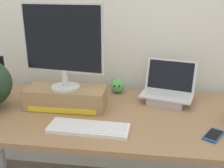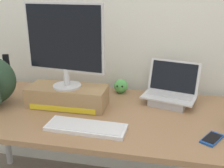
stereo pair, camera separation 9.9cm
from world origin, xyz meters
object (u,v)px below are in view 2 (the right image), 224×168
Objects in this scene: open_laptop at (170,95)px; plush_toy at (121,86)px; desktop_monitor at (64,43)px; toner_box_yellow at (68,96)px; cell_phone at (212,139)px; external_keyboard at (86,127)px.

open_laptop is 3.76× the size of plush_toy.
toner_box_yellow is at bearing 87.37° from desktop_monitor.
cell_phone is (0.83, -0.24, -0.06)m from toner_box_yellow.
toner_box_yellow is 0.41m from plush_toy.
cell_phone is at bearing -16.27° from toner_box_yellow.
plush_toy is at bearing 53.07° from desktop_monitor.
external_keyboard is at bearing -45.80° from desktop_monitor.
open_laptop is at bearing -19.03° from plush_toy.
toner_box_yellow is 4.99× the size of plush_toy.
toner_box_yellow is 1.33× the size of open_laptop.
desktop_monitor is 3.27× the size of cell_phone.
external_keyboard is 0.56m from plush_toy.
desktop_monitor is 0.73m from open_laptop.
cell_phone is at bearing -44.25° from plush_toy.
toner_box_yellow is 3.17× the size of cell_phone.
desktop_monitor reaches higher than open_laptop.
open_laptop reaches higher than toner_box_yellow.
toner_box_yellow reaches higher than plush_toy.
plush_toy is at bearing 83.52° from external_keyboard.
toner_box_yellow is 0.87m from cell_phone.
external_keyboard is (0.20, -0.27, -0.39)m from desktop_monitor.
open_laptop is at bearing 147.62° from cell_phone.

